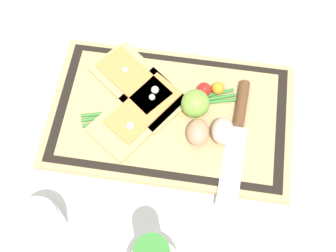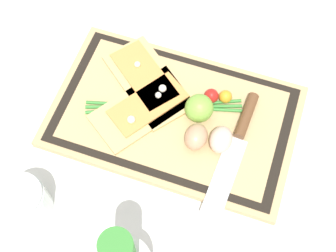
{
  "view_description": "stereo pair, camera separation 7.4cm",
  "coord_description": "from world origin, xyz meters",
  "px_view_note": "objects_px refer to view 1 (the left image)",
  "views": [
    {
      "loc": [
        -0.06,
        0.44,
        0.86
      ],
      "look_at": [
        0.0,
        0.04,
        0.04
      ],
      "focal_mm": 50.0,
      "sensor_mm": 36.0,
      "label": 1
    },
    {
      "loc": [
        -0.13,
        0.42,
        0.86
      ],
      "look_at": [
        0.0,
        0.04,
        0.04
      ],
      "focal_mm": 50.0,
      "sensor_mm": 36.0,
      "label": 2
    }
  ],
  "objects_px": {
    "cherry_tomato_red": "(204,90)",
    "cherry_tomato_yellow": "(218,88)",
    "pizza_slice_near": "(138,84)",
    "pizza_slice_far": "(140,111)",
    "sauce_jar": "(41,226)",
    "knife": "(239,121)",
    "egg_brown": "(198,132)",
    "egg_pink": "(223,131)",
    "lime": "(195,104)"
  },
  "relations": [
    {
      "from": "cherry_tomato_red",
      "to": "cherry_tomato_yellow",
      "type": "xyz_separation_m",
      "value": [
        -0.03,
        -0.01,
        -0.0
      ]
    },
    {
      "from": "pizza_slice_near",
      "to": "pizza_slice_far",
      "type": "height_order",
      "value": "same"
    },
    {
      "from": "cherry_tomato_yellow",
      "to": "sauce_jar",
      "type": "xyz_separation_m",
      "value": [
        0.28,
        0.33,
        0.0
      ]
    },
    {
      "from": "knife",
      "to": "egg_brown",
      "type": "bearing_deg",
      "value": 28.92
    },
    {
      "from": "pizza_slice_near",
      "to": "egg_brown",
      "type": "distance_m",
      "value": 0.17
    },
    {
      "from": "egg_brown",
      "to": "egg_pink",
      "type": "relative_size",
      "value": 1.0
    },
    {
      "from": "egg_brown",
      "to": "lime",
      "type": "xyz_separation_m",
      "value": [
        0.01,
        -0.06,
        0.01
      ]
    },
    {
      "from": "knife",
      "to": "sauce_jar",
      "type": "bearing_deg",
      "value": 38.79
    },
    {
      "from": "cherry_tomato_red",
      "to": "sauce_jar",
      "type": "relative_size",
      "value": 0.34
    },
    {
      "from": "knife",
      "to": "cherry_tomato_red",
      "type": "relative_size",
      "value": 9.0
    },
    {
      "from": "egg_brown",
      "to": "cherry_tomato_yellow",
      "type": "xyz_separation_m",
      "value": [
        -0.03,
        -0.11,
        -0.01
      ]
    },
    {
      "from": "egg_pink",
      "to": "pizza_slice_far",
      "type": "bearing_deg",
      "value": -8.96
    },
    {
      "from": "egg_brown",
      "to": "egg_pink",
      "type": "distance_m",
      "value": 0.05
    },
    {
      "from": "lime",
      "to": "egg_pink",
      "type": "bearing_deg",
      "value": 140.77
    },
    {
      "from": "knife",
      "to": "pizza_slice_far",
      "type": "bearing_deg",
      "value": 1.8
    },
    {
      "from": "knife",
      "to": "sauce_jar",
      "type": "xyz_separation_m",
      "value": [
        0.33,
        0.27,
        0.01
      ]
    },
    {
      "from": "egg_brown",
      "to": "cherry_tomato_red",
      "type": "relative_size",
      "value": 1.85
    },
    {
      "from": "knife",
      "to": "egg_pink",
      "type": "relative_size",
      "value": 4.88
    },
    {
      "from": "knife",
      "to": "pizza_slice_near",
      "type": "bearing_deg",
      "value": -14.84
    },
    {
      "from": "pizza_slice_near",
      "to": "cherry_tomato_red",
      "type": "xyz_separation_m",
      "value": [
        -0.14,
        -0.0,
        0.01
      ]
    },
    {
      "from": "lime",
      "to": "cherry_tomato_yellow",
      "type": "bearing_deg",
      "value": -128.81
    },
    {
      "from": "lime",
      "to": "sauce_jar",
      "type": "xyz_separation_m",
      "value": [
        0.24,
        0.28,
        -0.01
      ]
    },
    {
      "from": "lime",
      "to": "pizza_slice_near",
      "type": "bearing_deg",
      "value": -18.44
    },
    {
      "from": "egg_brown",
      "to": "lime",
      "type": "bearing_deg",
      "value": -77.96
    },
    {
      "from": "egg_brown",
      "to": "sauce_jar",
      "type": "distance_m",
      "value": 0.34
    },
    {
      "from": "egg_pink",
      "to": "cherry_tomato_yellow",
      "type": "height_order",
      "value": "egg_pink"
    },
    {
      "from": "knife",
      "to": "lime",
      "type": "xyz_separation_m",
      "value": [
        0.09,
        -0.02,
        0.02
      ]
    },
    {
      "from": "pizza_slice_near",
      "to": "pizza_slice_far",
      "type": "xyz_separation_m",
      "value": [
        -0.02,
        0.06,
        0.0
      ]
    },
    {
      "from": "egg_pink",
      "to": "sauce_jar",
      "type": "distance_m",
      "value": 0.38
    },
    {
      "from": "sauce_jar",
      "to": "pizza_slice_far",
      "type": "bearing_deg",
      "value": -116.7
    },
    {
      "from": "egg_pink",
      "to": "cherry_tomato_red",
      "type": "relative_size",
      "value": 1.85
    },
    {
      "from": "knife",
      "to": "cherry_tomato_red",
      "type": "height_order",
      "value": "cherry_tomato_red"
    },
    {
      "from": "egg_pink",
      "to": "cherry_tomato_red",
      "type": "xyz_separation_m",
      "value": [
        0.05,
        -0.09,
        -0.01
      ]
    },
    {
      "from": "cherry_tomato_red",
      "to": "sauce_jar",
      "type": "xyz_separation_m",
      "value": [
        0.25,
        0.32,
        0.0
      ]
    },
    {
      "from": "knife",
      "to": "cherry_tomato_red",
      "type": "bearing_deg",
      "value": -36.98
    },
    {
      "from": "sauce_jar",
      "to": "cherry_tomato_red",
      "type": "bearing_deg",
      "value": -128.1
    },
    {
      "from": "pizza_slice_far",
      "to": "lime",
      "type": "height_order",
      "value": "lime"
    },
    {
      "from": "lime",
      "to": "sauce_jar",
      "type": "relative_size",
      "value": 0.64
    },
    {
      "from": "pizza_slice_far",
      "to": "cherry_tomato_red",
      "type": "xyz_separation_m",
      "value": [
        -0.12,
        -0.06,
        0.01
      ]
    },
    {
      "from": "pizza_slice_near",
      "to": "knife",
      "type": "bearing_deg",
      "value": 165.16
    },
    {
      "from": "egg_brown",
      "to": "cherry_tomato_yellow",
      "type": "relative_size",
      "value": 2.05
    },
    {
      "from": "egg_brown",
      "to": "lime",
      "type": "height_order",
      "value": "lime"
    },
    {
      "from": "knife",
      "to": "egg_brown",
      "type": "relative_size",
      "value": 4.88
    },
    {
      "from": "pizza_slice_near",
      "to": "cherry_tomato_yellow",
      "type": "relative_size",
      "value": 8.52
    },
    {
      "from": "knife",
      "to": "egg_pink",
      "type": "xyz_separation_m",
      "value": [
        0.03,
        0.03,
        0.01
      ]
    },
    {
      "from": "pizza_slice_far",
      "to": "cherry_tomato_yellow",
      "type": "height_order",
      "value": "cherry_tomato_yellow"
    },
    {
      "from": "pizza_slice_near",
      "to": "knife",
      "type": "distance_m",
      "value": 0.22
    },
    {
      "from": "egg_brown",
      "to": "pizza_slice_near",
      "type": "bearing_deg",
      "value": -36.06
    },
    {
      "from": "lime",
      "to": "pizza_slice_far",
      "type": "bearing_deg",
      "value": 11.17
    },
    {
      "from": "egg_brown",
      "to": "cherry_tomato_red",
      "type": "bearing_deg",
      "value": -90.6
    }
  ]
}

